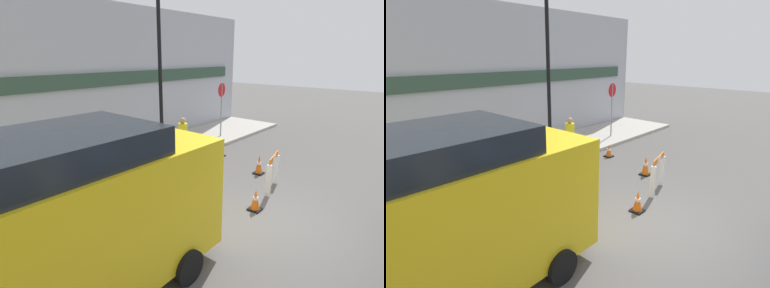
# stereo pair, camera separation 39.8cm
# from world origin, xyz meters

# --- Properties ---
(ground_plane) EXTENTS (60.00, 60.00, 0.00)m
(ground_plane) POSITION_xyz_m (0.00, 0.00, 0.00)
(ground_plane) COLOR #565451
(sidewalk_slab) EXTENTS (18.00, 2.90, 0.12)m
(sidewalk_slab) POSITION_xyz_m (0.00, 5.95, 0.06)
(sidewalk_slab) COLOR #ADA89E
(sidewalk_slab) RESTS_ON ground_plane
(storefront_facade) EXTENTS (18.00, 0.22, 5.50)m
(storefront_facade) POSITION_xyz_m (0.00, 7.47, 2.75)
(storefront_facade) COLOR #A3A8B2
(storefront_facade) RESTS_ON ground_plane
(streetlamp_post) EXTENTS (0.44, 0.44, 6.34)m
(streetlamp_post) POSITION_xyz_m (1.40, 5.41, 4.13)
(streetlamp_post) COLOR black
(streetlamp_post) RESTS_ON sidewalk_slab
(stop_sign) EXTENTS (0.60, 0.09, 2.37)m
(stop_sign) POSITION_xyz_m (5.03, 5.36, 1.70)
(stop_sign) COLOR gray
(stop_sign) RESTS_ON sidewalk_slab
(barricade_0) EXTENTS (0.99, 0.35, 1.04)m
(barricade_0) POSITION_xyz_m (1.51, 1.09, 0.57)
(barricade_0) COLOR white
(barricade_0) RESTS_ON ground_plane
(barricade_1) EXTENTS (0.90, 0.55, 0.97)m
(barricade_1) POSITION_xyz_m (0.32, 4.35, 0.54)
(barricade_1) COLOR white
(barricade_1) RESTS_ON ground_plane
(traffic_cone_0) EXTENTS (0.30, 0.30, 0.54)m
(traffic_cone_0) POSITION_xyz_m (0.16, 0.86, 0.26)
(traffic_cone_0) COLOR black
(traffic_cone_0) RESTS_ON ground_plane
(traffic_cone_1) EXTENTS (0.30, 0.30, 0.48)m
(traffic_cone_1) POSITION_xyz_m (2.94, 3.87, 0.23)
(traffic_cone_1) COLOR black
(traffic_cone_1) RESTS_ON ground_plane
(traffic_cone_2) EXTENTS (0.30, 0.30, 0.62)m
(traffic_cone_2) POSITION_xyz_m (2.32, 1.94, 0.30)
(traffic_cone_2) COLOR black
(traffic_cone_2) RESTS_ON ground_plane
(traffic_cone_3) EXTENTS (0.30, 0.30, 0.68)m
(traffic_cone_3) POSITION_xyz_m (-1.03, 1.70, 0.33)
(traffic_cone_3) COLOR black
(traffic_cone_3) RESTS_ON ground_plane
(person_worker) EXTENTS (0.38, 0.38, 1.69)m
(person_worker) POSITION_xyz_m (1.27, 4.25, 0.91)
(person_worker) COLOR #33333D
(person_worker) RESTS_ON ground_plane
(person_pedestrian) EXTENTS (0.39, 0.39, 1.75)m
(person_pedestrian) POSITION_xyz_m (-3.77, 5.04, 1.07)
(person_pedestrian) COLOR #33333D
(person_pedestrian) RESTS_ON sidewalk_slab
(work_van) EXTENTS (4.97, 2.13, 2.71)m
(work_van) POSITION_xyz_m (-4.27, 1.47, 1.46)
(work_van) COLOR yellow
(work_van) RESTS_ON ground_plane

